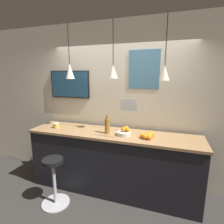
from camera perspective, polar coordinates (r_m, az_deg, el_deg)
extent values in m
plane|color=#33302D|center=(2.94, -4.33, -30.36)|extent=(14.00, 14.00, 0.00)
cube|color=beige|center=(3.20, 2.46, 2.47)|extent=(8.00, 0.06, 2.90)
cube|color=black|center=(3.11, 0.00, -16.31)|extent=(2.80, 0.61, 1.01)
cube|color=#99754C|center=(2.90, 0.00, -7.17)|extent=(2.84, 0.65, 0.04)
cylinder|color=#B7B7BC|center=(3.22, -17.86, -26.35)|extent=(0.43, 0.43, 0.02)
cylinder|color=#B7B7BC|center=(3.02, -18.31, -21.15)|extent=(0.05, 0.05, 0.68)
cylinder|color=black|center=(2.84, -18.81, -14.88)|extent=(0.31, 0.31, 0.06)
cylinder|color=beige|center=(2.78, 3.84, -6.97)|extent=(0.22, 0.22, 0.06)
sphere|color=orange|center=(2.76, 3.67, -5.69)|extent=(0.07, 0.07, 0.07)
sphere|color=orange|center=(2.76, 5.20, -5.79)|extent=(0.07, 0.07, 0.07)
sphere|color=orange|center=(2.80, 4.58, -5.42)|extent=(0.08, 0.08, 0.08)
sphere|color=orange|center=(2.70, 9.86, -7.58)|extent=(0.07, 0.07, 0.07)
sphere|color=orange|center=(2.64, 12.07, -8.13)|extent=(0.07, 0.07, 0.07)
sphere|color=orange|center=(2.72, 11.73, -7.36)|extent=(0.09, 0.09, 0.09)
sphere|color=orange|center=(2.73, 12.35, -7.47)|extent=(0.07, 0.07, 0.07)
sphere|color=orange|center=(2.77, 12.69, -7.03)|extent=(0.09, 0.09, 0.09)
sphere|color=orange|center=(2.65, 10.72, -7.85)|extent=(0.08, 0.08, 0.08)
cylinder|color=olive|center=(2.84, -1.61, -4.63)|extent=(0.08, 0.08, 0.24)
cylinder|color=olive|center=(2.80, -1.63, -1.66)|extent=(0.04, 0.04, 0.06)
cylinder|color=gold|center=(3.31, -17.78, -4.27)|extent=(0.10, 0.10, 0.08)
cylinder|color=white|center=(3.30, -17.82, -3.58)|extent=(0.10, 0.10, 0.01)
cylinder|color=black|center=(3.16, -14.02, 20.84)|extent=(0.01, 0.01, 0.63)
cone|color=beige|center=(3.12, -13.60, 12.79)|extent=(0.15, 0.15, 0.25)
sphere|color=#F9EFCC|center=(3.12, -13.50, 10.86)|extent=(0.04, 0.04, 0.04)
cylinder|color=black|center=(2.83, 0.36, 21.87)|extent=(0.01, 0.01, 0.67)
cone|color=beige|center=(2.79, 0.35, 13.00)|extent=(0.15, 0.15, 0.20)
sphere|color=#F9EFCC|center=(2.79, 0.35, 11.33)|extent=(0.04, 0.04, 0.04)
cylinder|color=black|center=(2.70, 17.36, 21.64)|extent=(0.01, 0.01, 0.69)
cone|color=beige|center=(2.66, 16.75, 12.08)|extent=(0.15, 0.15, 0.21)
sphere|color=#F9EFCC|center=(2.66, 16.64, 10.29)|extent=(0.04, 0.04, 0.04)
cube|color=black|center=(3.52, -13.58, 8.79)|extent=(0.81, 0.04, 0.51)
cube|color=navy|center=(3.50, -13.75, 8.77)|extent=(0.78, 0.01, 0.48)
cube|color=white|center=(2.45, 5.44, 2.38)|extent=(0.24, 0.01, 0.17)
cube|color=teal|center=(3.03, 10.40, 13.52)|extent=(0.52, 0.01, 0.64)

